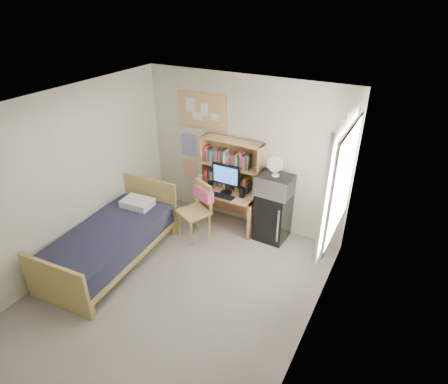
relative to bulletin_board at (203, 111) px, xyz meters
The scene contains 26 objects.
floor 2.95m from the bulletin_board, 69.48° to the right, with size 3.60×4.20×0.02m, color gray.
ceiling 2.33m from the bulletin_board, 69.48° to the right, with size 3.60×4.20×0.02m, color white.
wall_back 1.00m from the bulletin_board, ahead, with size 3.60×0.04×2.60m, color beige.
wall_front 4.30m from the bulletin_board, 79.44° to the right, with size 3.60×0.04×2.60m, color beige.
wall_left 2.40m from the bulletin_board, 116.08° to the right, with size 0.04×4.20×2.60m, color beige.
wall_right 3.37m from the bulletin_board, 38.93° to the right, with size 0.04×4.20×2.60m, color beige.
window_unit 2.70m from the bulletin_board, 19.26° to the right, with size 0.10×1.40×1.70m, color white.
curtain_left 2.83m from the bulletin_board, 27.19° to the right, with size 0.04×0.55×1.70m, color silver.
curtain_right 2.57m from the bulletin_board, 10.96° to the right, with size 0.04×0.55×1.70m, color silver.
bulletin_board is the anchor object (origin of this frame).
poster_wave 0.74m from the bulletin_board, behind, with size 0.30×0.01×0.42m, color #253897.
poster_japan 1.18m from the bulletin_board, behind, with size 0.28×0.01×0.36m, color #E74928.
desk 1.73m from the bulletin_board, 24.30° to the right, with size 1.08×0.54×0.67m, color tan.
desk_chair 1.70m from the bulletin_board, 70.42° to the right, with size 0.50×0.50×1.00m, color tan.
mini_fridge 2.11m from the bulletin_board, ahead, with size 0.50×0.50×0.85m, color black.
bed 2.64m from the bulletin_board, 103.30° to the right, with size 1.05×2.09×0.58m, color black.
hutch 1.03m from the bulletin_board, 12.02° to the right, with size 1.09×0.28×0.89m, color tan.
monitor 1.21m from the bulletin_board, 28.68° to the right, with size 0.50×0.04×0.54m, color black.
keyboard 1.47m from the bulletin_board, 37.61° to the right, with size 0.42×0.13×0.02m, color black.
speaker_left 1.26m from the bulletin_board, 46.22° to the right, with size 0.06×0.06×0.16m, color black.
speaker_right 1.52m from the bulletin_board, 20.38° to the right, with size 0.07×0.07×0.18m, color black.
water_bottle 1.20m from the bulletin_board, 68.76° to the right, with size 0.07×0.07×0.24m, color white.
hoodie 1.40m from the bulletin_board, 60.49° to the right, with size 0.43×0.13×0.20m, color #F55D82.
microwave 1.75m from the bulletin_board, 10.57° to the right, with size 0.55×0.42×0.32m, color #B8B8BD.
desk_fan 1.61m from the bulletin_board, 10.57° to the right, with size 0.24×0.24×0.30m, color white.
pillow 1.88m from the bulletin_board, 112.59° to the right, with size 0.49×0.34×0.12m, color white.
Camera 1 is at (2.45, -3.17, 3.75)m, focal length 30.00 mm.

